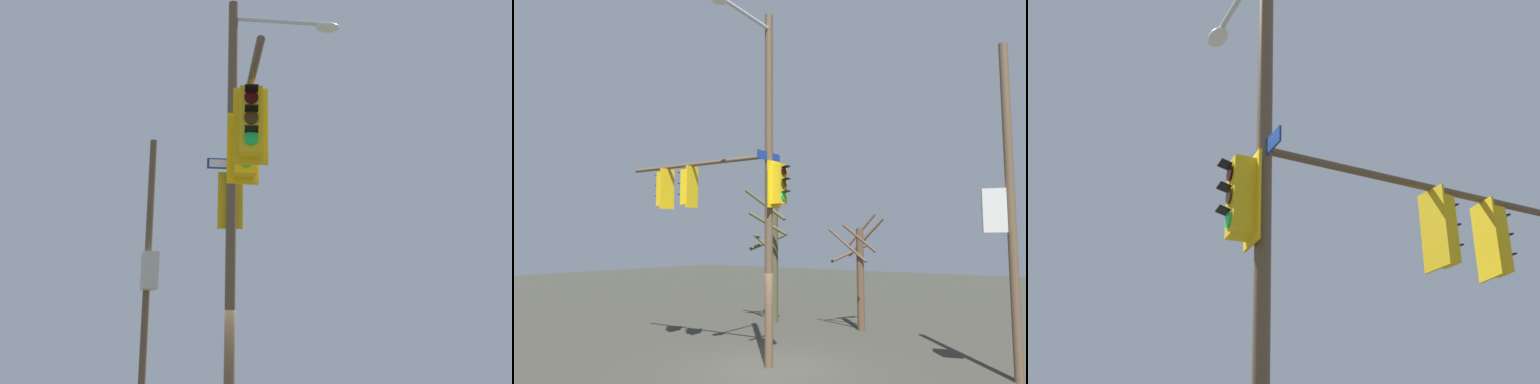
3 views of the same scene
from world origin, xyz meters
TOP-DOWN VIEW (x-y plane):
  - main_signal_pole_assembly at (-1.23, -0.07)m, footprint 6.04×3.17m

SIDE VIEW (x-z plane):
  - main_signal_pole_assembly at x=-1.23m, z-range 0.36..10.22m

